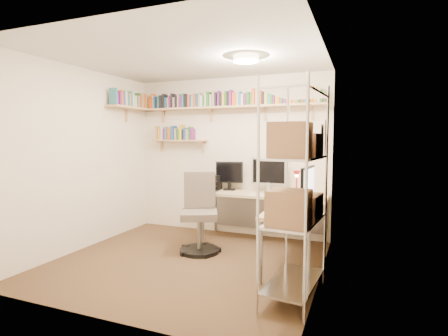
# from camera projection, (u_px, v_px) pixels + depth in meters

# --- Properties ---
(ground) EXTENTS (3.20, 3.20, 0.00)m
(ground) POSITION_uv_depth(u_px,v_px,m) (187.00, 262.00, 4.35)
(ground) COLOR #4C3820
(ground) RESTS_ON ground
(room_shell) EXTENTS (3.24, 3.04, 2.52)m
(room_shell) POSITION_uv_depth(u_px,v_px,m) (186.00, 137.00, 4.22)
(room_shell) COLOR #F2E3C5
(room_shell) RESTS_ON ground
(wall_shelves) EXTENTS (3.12, 1.09, 0.80)m
(wall_shelves) POSITION_uv_depth(u_px,v_px,m) (200.00, 107.00, 5.53)
(wall_shelves) COLOR tan
(wall_shelves) RESTS_ON ground
(corner_desk) EXTENTS (1.92, 1.87, 1.25)m
(corner_desk) POSITION_uv_depth(u_px,v_px,m) (262.00, 197.00, 4.94)
(corner_desk) COLOR beige
(corner_desk) RESTS_ON ground
(office_chair) EXTENTS (0.63, 0.63, 1.07)m
(office_chair) POSITION_uv_depth(u_px,v_px,m) (200.00, 218.00, 4.74)
(office_chair) COLOR black
(office_chair) RESTS_ON ground
(wire_rack) EXTENTS (0.51, 0.93, 2.06)m
(wire_rack) POSITION_uv_depth(u_px,v_px,m) (295.00, 179.00, 3.26)
(wire_rack) COLOR silver
(wire_rack) RESTS_ON ground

